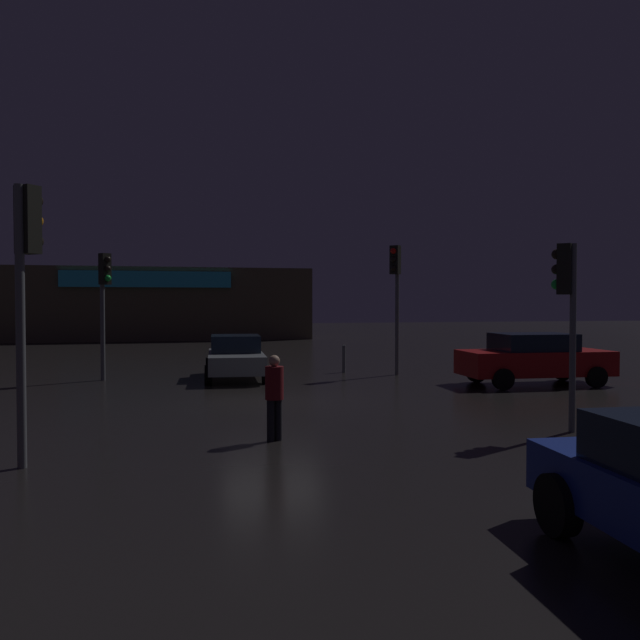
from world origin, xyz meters
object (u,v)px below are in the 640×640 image
(traffic_signal_cross_left, at_px, (104,291))
(car_far, at_px, (236,357))
(traffic_signal_opposite, at_px, (396,282))
(car_near, at_px, (534,358))
(pedestrian, at_px, (274,391))
(traffic_signal_cross_right, at_px, (566,292))
(store_building, at_px, (149,304))
(traffic_signal_main, at_px, (26,265))

(traffic_signal_cross_left, bearing_deg, car_far, -6.36)
(traffic_signal_opposite, xyz_separation_m, traffic_signal_cross_left, (-9.74, 0.67, -0.32))
(traffic_signal_cross_left, bearing_deg, car_near, -17.77)
(pedestrian, bearing_deg, car_far, 88.43)
(traffic_signal_cross_left, relative_size, pedestrian, 2.61)
(traffic_signal_cross_left, distance_m, traffic_signal_cross_right, 14.42)
(store_building, distance_m, traffic_signal_opposite, 26.69)
(store_building, bearing_deg, traffic_signal_main, -91.22)
(store_building, relative_size, traffic_signal_cross_right, 5.91)
(traffic_signal_main, height_order, car_far, traffic_signal_main)
(traffic_signal_opposite, relative_size, traffic_signal_cross_left, 1.09)
(traffic_signal_cross_left, bearing_deg, traffic_signal_main, -90.48)
(store_building, distance_m, traffic_signal_cross_right, 36.25)
(traffic_signal_opposite, xyz_separation_m, car_far, (-5.55, 0.21, -2.52))
(traffic_signal_cross_right, bearing_deg, traffic_signal_cross_left, 132.03)
(traffic_signal_cross_right, bearing_deg, car_near, 62.96)
(traffic_signal_main, height_order, car_near, traffic_signal_main)
(traffic_signal_opposite, bearing_deg, car_near, -47.03)
(pedestrian, bearing_deg, traffic_signal_main, -166.72)
(traffic_signal_opposite, relative_size, pedestrian, 2.86)
(store_building, relative_size, traffic_signal_cross_left, 5.30)
(pedestrian, bearing_deg, traffic_signal_cross_left, 110.90)
(traffic_signal_main, xyz_separation_m, traffic_signal_cross_left, (0.09, 11.22, -0.19))
(store_building, height_order, car_far, store_building)
(traffic_signal_cross_left, bearing_deg, store_building, 88.43)
(traffic_signal_main, distance_m, traffic_signal_opposite, 14.42)
(traffic_signal_opposite, bearing_deg, car_far, 177.87)
(traffic_signal_cross_right, bearing_deg, car_far, 118.06)
(store_building, xyz_separation_m, car_far, (3.52, -24.88, -1.71))
(traffic_signal_opposite, bearing_deg, traffic_signal_cross_left, 176.05)
(store_building, relative_size, car_near, 4.74)
(traffic_signal_opposite, xyz_separation_m, pedestrian, (-5.82, -9.60, -2.34))
(traffic_signal_main, distance_m, traffic_signal_cross_left, 11.22)
(traffic_signal_main, relative_size, traffic_signal_opposite, 0.96)
(traffic_signal_main, relative_size, pedestrian, 2.75)
(traffic_signal_cross_right, relative_size, car_far, 0.88)
(traffic_signal_opposite, bearing_deg, pedestrian, -121.24)
(store_building, bearing_deg, car_far, -81.94)
(traffic_signal_opposite, relative_size, traffic_signal_cross_right, 1.22)
(traffic_signal_main, distance_m, traffic_signal_cross_right, 9.77)
(store_building, height_order, traffic_signal_cross_left, store_building)
(traffic_signal_main, xyz_separation_m, traffic_signal_opposite, (9.84, 10.55, 0.13))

